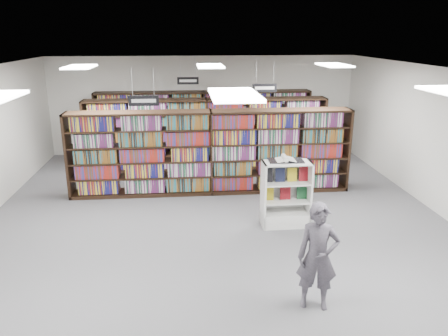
{
  "coord_description": "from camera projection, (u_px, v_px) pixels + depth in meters",
  "views": [
    {
      "loc": [
        -0.64,
        -8.51,
        3.91
      ],
      "look_at": [
        0.19,
        0.5,
        1.1
      ],
      "focal_mm": 35.0,
      "sensor_mm": 36.0,
      "label": 1
    }
  ],
  "objects": [
    {
      "name": "floor",
      "position": [
        217.0,
        224.0,
        9.31
      ],
      "size": [
        12.0,
        12.0,
        0.0
      ],
      "primitive_type": "plane",
      "color": "#4D4D51",
      "rests_on": "ground"
    },
    {
      "name": "wall_back",
      "position": [
        203.0,
        105.0,
        14.54
      ],
      "size": [
        10.0,
        0.1,
        3.2
      ],
      "primitive_type": "cube",
      "color": "silver",
      "rests_on": "ground"
    },
    {
      "name": "bookshelf_row_near",
      "position": [
        211.0,
        152.0,
        10.9
      ],
      "size": [
        7.0,
        0.6,
        2.1
      ],
      "color": "black",
      "rests_on": "floor"
    },
    {
      "name": "bookshelf_row_mid",
      "position": [
        207.0,
        135.0,
        12.8
      ],
      "size": [
        7.0,
        0.6,
        2.1
      ],
      "color": "black",
      "rests_on": "floor"
    },
    {
      "name": "open_book",
      "position": [
        285.0,
        159.0,
        8.93
      ],
      "size": [
        0.72,
        0.44,
        0.13
      ],
      "rotation": [
        0.0,
        0.0,
        -0.04
      ],
      "color": "black",
      "rests_on": "endcap_display"
    },
    {
      "name": "ceiling",
      "position": [
        217.0,
        71.0,
        8.36
      ],
      "size": [
        10.0,
        12.0,
        0.1
      ],
      "primitive_type": "cube",
      "color": "white",
      "rests_on": "wall_back"
    },
    {
      "name": "shopper",
      "position": [
        318.0,
        257.0,
        6.3
      ],
      "size": [
        0.67,
        0.52,
        1.64
      ],
      "primitive_type": "imported",
      "rotation": [
        0.0,
        0.0,
        -0.23
      ],
      "color": "#534E59",
      "rests_on": "floor"
    },
    {
      "name": "troffer_back_left",
      "position": [
        80.0,
        67.0,
        10.01
      ],
      "size": [
        0.6,
        1.2,
        0.04
      ],
      "primitive_type": "cube",
      "color": "white",
      "rests_on": "ceiling"
    },
    {
      "name": "aisle_sign_right",
      "position": [
        265.0,
        87.0,
        11.54
      ],
      "size": [
        0.65,
        0.02,
        0.8
      ],
      "color": "#B2B2B7",
      "rests_on": "ceiling"
    },
    {
      "name": "aisle_sign_center",
      "position": [
        188.0,
        80.0,
        13.26
      ],
      "size": [
        0.65,
        0.02,
        0.8
      ],
      "color": "#B2B2B7",
      "rests_on": "ceiling"
    },
    {
      "name": "bookshelf_row_far",
      "position": [
        204.0,
        123.0,
        14.41
      ],
      "size": [
        7.0,
        0.6,
        2.1
      ],
      "color": "black",
      "rests_on": "floor"
    },
    {
      "name": "troffer_front_center",
      "position": [
        234.0,
        95.0,
        5.52
      ],
      "size": [
        0.6,
        1.2,
        0.04
      ],
      "primitive_type": "cube",
      "color": "white",
      "rests_on": "ceiling"
    },
    {
      "name": "troffer_back_center",
      "position": [
        210.0,
        66.0,
        10.27
      ],
      "size": [
        0.6,
        1.2,
        0.04
      ],
      "primitive_type": "cube",
      "color": "white",
      "rests_on": "ceiling"
    },
    {
      "name": "aisle_sign_left",
      "position": [
        144.0,
        100.0,
        9.37
      ],
      "size": [
        0.65,
        0.02,
        0.8
      ],
      "color": "#B2B2B7",
      "rests_on": "ceiling"
    },
    {
      "name": "endcap_display",
      "position": [
        285.0,
        204.0,
        9.18
      ],
      "size": [
        1.0,
        0.51,
        1.4
      ],
      "rotation": [
        0.0,
        0.0,
        0.01
      ],
      "color": "silver",
      "rests_on": "floor"
    },
    {
      "name": "troffer_back_right",
      "position": [
        334.0,
        65.0,
        10.53
      ],
      "size": [
        0.6,
        1.2,
        0.04
      ],
      "primitive_type": "cube",
      "color": "white",
      "rests_on": "ceiling"
    }
  ]
}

